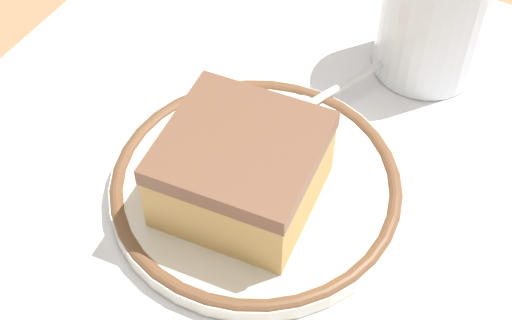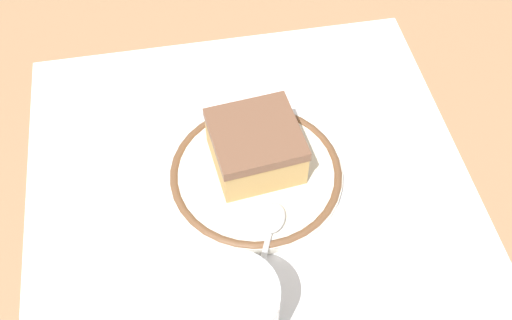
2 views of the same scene
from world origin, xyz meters
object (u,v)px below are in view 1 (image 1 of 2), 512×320
at_px(cup, 433,22).
at_px(plate, 256,186).
at_px(cake_slice, 241,170).
at_px(spoon, 312,101).

bearing_deg(cup, plate, -16.40).
xyz_separation_m(plate, cup, (-0.15, 0.04, 0.03)).
distance_m(cake_slice, cup, 0.17).
xyz_separation_m(plate, spoon, (-0.07, 0.00, 0.01)).
height_order(plate, cake_slice, cake_slice).
height_order(plate, spoon, spoon).
height_order(spoon, cup, cup).
distance_m(plate, cup, 0.16).
relative_size(cake_slice, spoon, 0.79).
distance_m(spoon, cup, 0.10).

